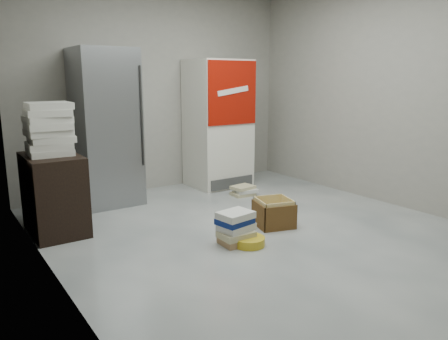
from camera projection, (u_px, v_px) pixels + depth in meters
ground at (274, 238)px, 4.32m from camera, size 5.00×5.00×0.00m
room_shell at (278, 50)px, 3.95m from camera, size 4.04×5.04×2.82m
steel_fridge at (106, 128)px, 5.35m from camera, size 0.70×0.72×1.90m
coke_cooler at (218, 124)px, 6.26m from camera, size 0.80×0.73×1.80m
wood_shelf at (54, 194)px, 4.42m from camera, size 0.50×0.80×0.80m
supply_box_stack at (49, 129)px, 4.28m from camera, size 0.44×0.44×0.52m
phonebook_stack_main at (236, 228)px, 4.14m from camera, size 0.36×0.30×0.32m
phonebook_stack_side at (244, 191)px, 5.87m from camera, size 0.35×0.28×0.13m
cardboard_box at (274, 215)px, 4.65m from camera, size 0.46×0.46×0.30m
bucket_lid at (249, 241)px, 4.12m from camera, size 0.34×0.34×0.08m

